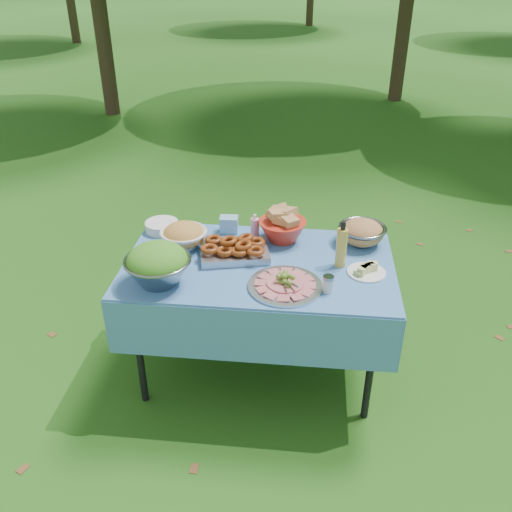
{
  "coord_description": "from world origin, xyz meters",
  "views": [
    {
      "loc": [
        0.25,
        -2.52,
        2.27
      ],
      "look_at": [
        -0.02,
        0.0,
        0.8
      ],
      "focal_mm": 38.0,
      "sensor_mm": 36.0,
      "label": 1
    }
  ],
  "objects": [
    {
      "name": "sanitizer_bottle",
      "position": [
        -0.05,
        0.3,
        0.83
      ],
      "size": [
        0.06,
        0.06,
        0.14
      ],
      "primitive_type": "cylinder",
      "rotation": [
        0.0,
        0.0,
        0.31
      ],
      "color": "pink",
      "rests_on": "picnic_table"
    },
    {
      "name": "charcuterie_platter",
      "position": [
        0.16,
        -0.22,
        0.8
      ],
      "size": [
        0.48,
        0.48,
        0.09
      ],
      "primitive_type": "cylinder",
      "rotation": [
        0.0,
        0.0,
        0.3
      ],
      "color": "silver",
      "rests_on": "picnic_table"
    },
    {
      "name": "salad_bowl",
      "position": [
        -0.49,
        -0.25,
        0.87
      ],
      "size": [
        0.41,
        0.41,
        0.22
      ],
      "primitive_type": null,
      "rotation": [
        0.0,
        0.0,
        -0.26
      ],
      "color": "gray",
      "rests_on": "picnic_table"
    },
    {
      "name": "oil_bottle",
      "position": [
        0.44,
        0.02,
        0.89
      ],
      "size": [
        0.06,
        0.06,
        0.26
      ],
      "primitive_type": "cylinder",
      "rotation": [
        0.0,
        0.0,
        -0.02
      ],
      "color": "gold",
      "rests_on": "picnic_table"
    },
    {
      "name": "pasta_bowl_white",
      "position": [
        -0.44,
        0.14,
        0.83
      ],
      "size": [
        0.3,
        0.3,
        0.15
      ],
      "primitive_type": null,
      "rotation": [
        0.0,
        0.0,
        0.15
      ],
      "color": "white",
      "rests_on": "picnic_table"
    },
    {
      "name": "cheese_plate",
      "position": [
        0.58,
        -0.05,
        0.79
      ],
      "size": [
        0.21,
        0.21,
        0.06
      ],
      "primitive_type": "cylinder",
      "rotation": [
        0.0,
        0.0,
        -0.01
      ],
      "color": "white",
      "rests_on": "picnic_table"
    },
    {
      "name": "picnic_table",
      "position": [
        0.0,
        0.0,
        0.38
      ],
      "size": [
        1.46,
        0.86,
        0.76
      ],
      "primitive_type": "cube",
      "color": "#84D5FF",
      "rests_on": "ground"
    },
    {
      "name": "wipes_box",
      "position": [
        -0.21,
        0.35,
        0.81
      ],
      "size": [
        0.11,
        0.08,
        0.1
      ],
      "primitive_type": "cube",
      "rotation": [
        0.0,
        0.0,
        0.05
      ],
      "color": "#86BCDD",
      "rests_on": "picnic_table"
    },
    {
      "name": "pasta_bowl_steel",
      "position": [
        0.57,
        0.29,
        0.83
      ],
      "size": [
        0.34,
        0.34,
        0.14
      ],
      "primitive_type": null,
      "rotation": [
        0.0,
        0.0,
        -0.31
      ],
      "color": "gray",
      "rests_on": "picnic_table"
    },
    {
      "name": "bread_bowl",
      "position": [
        0.11,
        0.28,
        0.85
      ],
      "size": [
        0.29,
        0.29,
        0.18
      ],
      "primitive_type": null,
      "rotation": [
        0.0,
        0.0,
        -0.04
      ],
      "color": "red",
      "rests_on": "picnic_table"
    },
    {
      "name": "ground",
      "position": [
        0.0,
        0.0,
        0.0
      ],
      "size": [
        80.0,
        80.0,
        0.0
      ],
      "primitive_type": "plane",
      "color": "#133309",
      "rests_on": "ground"
    },
    {
      "name": "fried_tray",
      "position": [
        -0.14,
        0.06,
        0.8
      ],
      "size": [
        0.42,
        0.34,
        0.09
      ],
      "primitive_type": "cube",
      "rotation": [
        0.0,
        0.0,
        0.23
      ],
      "color": "#AEADB2",
      "rests_on": "picnic_table"
    },
    {
      "name": "shaker",
      "position": [
        0.37,
        -0.24,
        0.81
      ],
      "size": [
        0.07,
        0.07,
        0.09
      ],
      "primitive_type": "cylinder",
      "rotation": [
        0.0,
        0.0,
        -0.42
      ],
      "color": "silver",
      "rests_on": "picnic_table"
    },
    {
      "name": "plate_stack",
      "position": [
        -0.62,
        0.32,
        0.79
      ],
      "size": [
        0.23,
        0.23,
        0.06
      ],
      "primitive_type": "cylinder",
      "rotation": [
        0.0,
        0.0,
        -0.18
      ],
      "color": "white",
      "rests_on": "picnic_table"
    }
  ]
}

